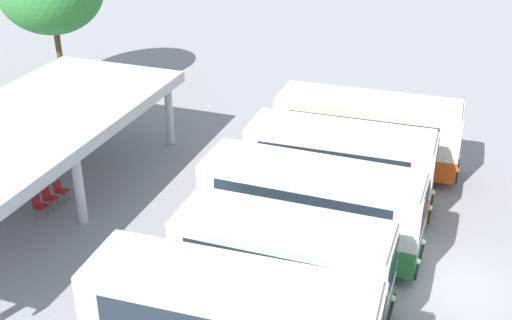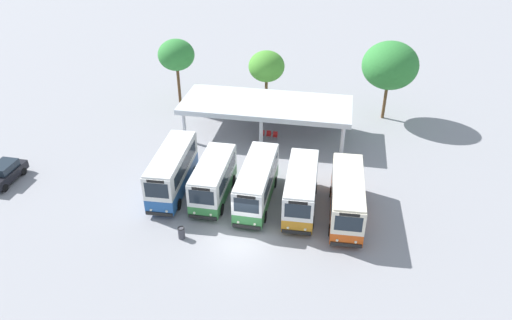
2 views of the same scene
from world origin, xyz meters
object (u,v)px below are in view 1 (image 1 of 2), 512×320
object	(u,v)px
city_bus_second_in_row	(283,262)
city_bus_fourth_amber	(340,163)
waiting_chair_end_by_column	(39,205)
waiting_chair_second_from_end	(49,197)
city_bus_fifth_blue	(367,130)
city_bus_middle_cream	(311,205)
waiting_chair_middle_seat	(60,189)

from	to	relation	value
city_bus_second_in_row	city_bus_fourth_amber	distance (m)	6.80
city_bus_fourth_amber	waiting_chair_end_by_column	xyz separation A→B (m)	(-4.79, 10.44, -1.28)
city_bus_second_in_row	waiting_chair_second_from_end	bearing A→B (deg)	75.68
city_bus_fourth_amber	city_bus_fifth_blue	size ratio (longest dim) A/B	0.92
city_bus_middle_cream	waiting_chair_middle_seat	distance (m)	10.30
city_bus_second_in_row	city_bus_fourth_amber	bearing A→B (deg)	-0.88
waiting_chair_end_by_column	waiting_chair_middle_seat	bearing A→B (deg)	-2.41
city_bus_second_in_row	city_bus_fourth_amber	xyz separation A→B (m)	(6.80, -0.10, 0.02)
waiting_chair_end_by_column	waiting_chair_middle_seat	distance (m)	1.28
waiting_chair_end_by_column	waiting_chair_second_from_end	distance (m)	0.64
city_bus_second_in_row	city_bus_middle_cream	xyz separation A→B (m)	(3.40, 0.07, 0.04)
city_bus_middle_cream	waiting_chair_middle_seat	bearing A→B (deg)	90.64
city_bus_second_in_row	city_bus_middle_cream	size ratio (longest dim) A/B	0.86
city_bus_second_in_row	city_bus_fourth_amber	size ratio (longest dim) A/B	0.91
city_bus_second_in_row	waiting_chair_middle_seat	world-z (taller)	city_bus_second_in_row
city_bus_fourth_amber	waiting_chair_middle_seat	xyz separation A→B (m)	(-3.51, 10.39, -1.28)
city_bus_fourth_amber	city_bus_middle_cream	bearing A→B (deg)	177.06
city_bus_second_in_row	waiting_chair_middle_seat	xyz separation A→B (m)	(3.28, 10.29, -1.26)
city_bus_fifth_blue	waiting_chair_middle_seat	world-z (taller)	city_bus_fifth_blue
city_bus_fourth_amber	waiting_chair_middle_seat	world-z (taller)	city_bus_fourth_amber
waiting_chair_second_from_end	city_bus_fifth_blue	bearing A→B (deg)	-55.19
city_bus_second_in_row	waiting_chair_second_from_end	distance (m)	10.77
waiting_chair_end_by_column	waiting_chair_middle_seat	world-z (taller)	same
waiting_chair_second_from_end	waiting_chair_middle_seat	xyz separation A→B (m)	(0.64, -0.08, 0.00)
city_bus_second_in_row	waiting_chair_second_from_end	world-z (taller)	city_bus_second_in_row
city_bus_middle_cream	waiting_chair_end_by_column	bearing A→B (deg)	97.72
city_bus_second_in_row	city_bus_middle_cream	bearing A→B (deg)	1.18
city_bus_second_in_row	waiting_chair_middle_seat	bearing A→B (deg)	72.29
city_bus_middle_cream	city_bus_fifth_blue	distance (m)	6.82
city_bus_middle_cream	city_bus_second_in_row	bearing A→B (deg)	-178.82
city_bus_second_in_row	waiting_chair_end_by_column	size ratio (longest dim) A/B	7.67
city_bus_middle_cream	waiting_chair_second_from_end	world-z (taller)	city_bus_middle_cream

